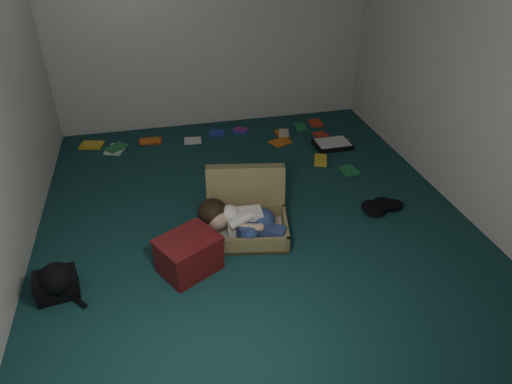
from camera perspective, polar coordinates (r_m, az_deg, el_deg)
name	(u,v)px	position (r m, az deg, el deg)	size (l,w,h in m)	color
floor	(252,214)	(4.45, -0.44, -2.78)	(4.50, 4.50, 0.00)	#153D3D
wall_back	(211,24)	(5.98, -5.64, 20.15)	(4.50, 4.50, 0.00)	silver
wall_front	(372,265)	(1.98, 14.26, -8.80)	(4.50, 4.50, 0.00)	silver
wall_right	(467,68)	(4.69, 24.83, 13.90)	(4.50, 4.50, 0.00)	silver
suitcase	(246,213)	(4.19, -1.23, -2.59)	(0.85, 0.84, 0.54)	olive
person	(241,221)	(4.02, -1.90, -3.61)	(0.76, 0.49, 0.33)	white
maroon_bin	(189,254)	(3.77, -8.40, -7.72)	(0.59, 0.55, 0.32)	#5D1214
backpack	(56,284)	(3.86, -23.71, -10.49)	(0.38, 0.31, 0.23)	black
clothing_pile	(382,204)	(4.64, 15.43, -1.41)	(0.45, 0.37, 0.14)	black
paper_tray	(333,144)	(5.77, 9.55, 5.93)	(0.44, 0.34, 0.06)	black
book_scatter	(251,141)	(5.81, -0.58, 6.43)	(3.23, 1.60, 0.02)	yellow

